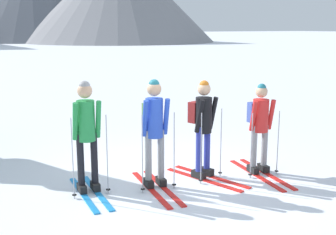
{
  "coord_description": "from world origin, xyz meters",
  "views": [
    {
      "loc": [
        -3.42,
        -6.1,
        2.6
      ],
      "look_at": [
        0.04,
        0.41,
        1.05
      ],
      "focal_mm": 46.31,
      "sensor_mm": 36.0,
      "label": 1
    }
  ],
  "objects_px": {
    "skier_in_blue": "(154,127)",
    "skier_in_black": "(203,124)",
    "skier_in_red": "(260,124)",
    "skier_in_green": "(87,132)"
  },
  "relations": [
    {
      "from": "skier_in_black",
      "to": "skier_in_red",
      "type": "height_order",
      "value": "skier_in_black"
    },
    {
      "from": "skier_in_green",
      "to": "skier_in_black",
      "type": "bearing_deg",
      "value": -7.25
    },
    {
      "from": "skier_in_red",
      "to": "skier_in_blue",
      "type": "bearing_deg",
      "value": 172.47
    },
    {
      "from": "skier_in_black",
      "to": "skier_in_red",
      "type": "xyz_separation_m",
      "value": [
        1.02,
        -0.27,
        -0.06
      ]
    },
    {
      "from": "skier_in_blue",
      "to": "skier_in_green",
      "type": "bearing_deg",
      "value": 165.58
    },
    {
      "from": "skier_in_blue",
      "to": "skier_in_black",
      "type": "distance_m",
      "value": 0.94
    },
    {
      "from": "skier_in_blue",
      "to": "skier_in_black",
      "type": "height_order",
      "value": "skier_in_blue"
    },
    {
      "from": "skier_in_green",
      "to": "skier_in_black",
      "type": "distance_m",
      "value": 2.0
    },
    {
      "from": "skier_in_black",
      "to": "skier_in_red",
      "type": "bearing_deg",
      "value": -15.1
    },
    {
      "from": "skier_in_green",
      "to": "skier_in_black",
      "type": "xyz_separation_m",
      "value": [
        1.98,
        -0.25,
        -0.03
      ]
    }
  ]
}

